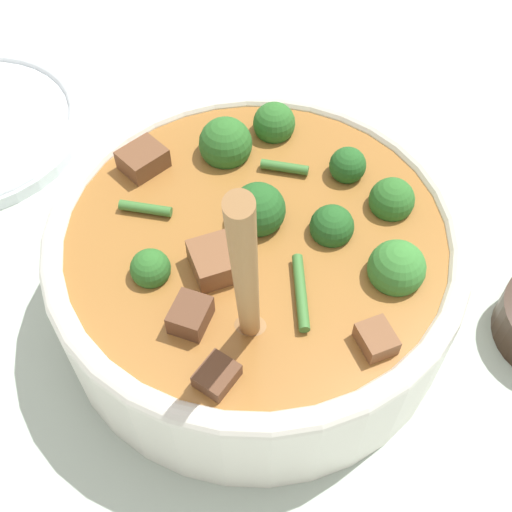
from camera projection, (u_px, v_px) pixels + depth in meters
The scene contains 2 objects.
ground_plane at pixel (256, 301), 0.50m from camera, with size 4.00×4.00×0.00m, color #ADBCAD.
stew_bowl at pixel (257, 260), 0.46m from camera, with size 0.29×0.29×0.26m.
Camera 1 is at (0.04, -0.27, 0.42)m, focal length 45.00 mm.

